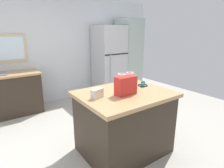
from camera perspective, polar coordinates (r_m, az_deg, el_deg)
The scene contains 10 objects.
ground at distance 3.20m, azimuth -0.09°, elevation -16.49°, with size 6.80×6.80×0.00m, color #ADA89E.
back_wall at distance 4.84m, azimuth -16.77°, elevation 10.01°, with size 5.67×0.13×2.54m.
kitchen_island at distance 2.72m, azimuth 3.72°, elevation -11.63°, with size 1.24×0.99×0.91m.
refrigerator at distance 5.07m, azimuth -0.90°, elevation 7.03°, with size 0.74×0.75×1.86m.
tall_cabinet at distance 5.46m, azimuth 5.04°, elevation 8.62°, with size 0.57×0.67×2.05m.
sink_counter at distance 4.41m, azimuth -29.32°, elevation -2.76°, with size 1.28×0.60×1.07m.
shopping_bag at distance 2.42m, azimuth 4.24°, elevation -0.39°, with size 0.28×0.15×0.29m.
small_box at distance 2.32m, azimuth -4.62°, elevation -2.90°, with size 0.16×0.08×0.12m, color beige.
bottle at distance 2.68m, azimuth 4.59°, elevation 0.93°, with size 0.05×0.05×0.26m.
ear_defenders at distance 2.88m, azimuth 9.47°, elevation -0.08°, with size 0.21×0.21×0.06m.
Camera 1 is at (-1.55, -2.21, 1.71)m, focal length 29.68 mm.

